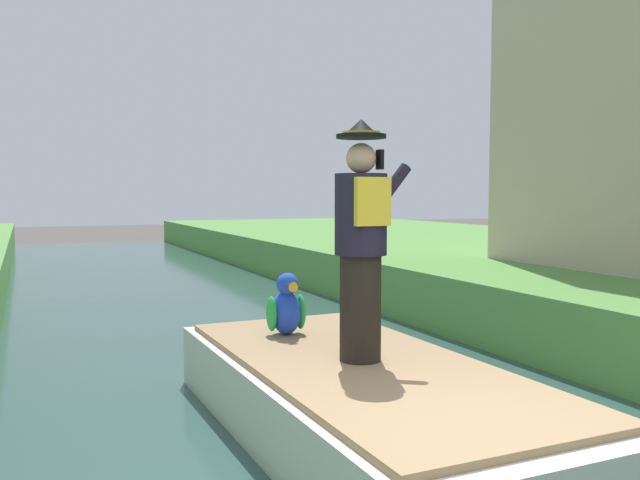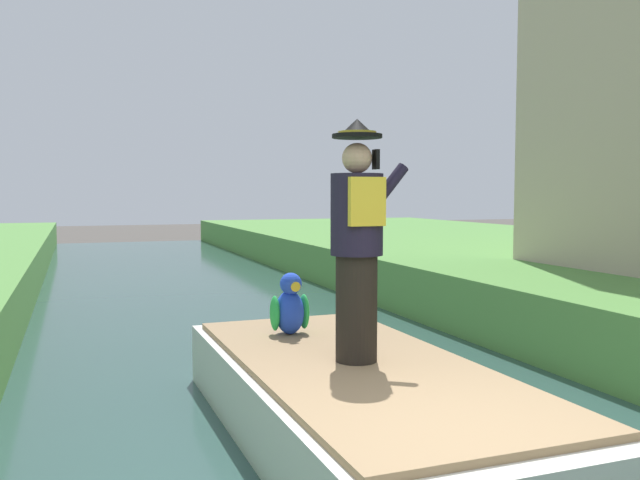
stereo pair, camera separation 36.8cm
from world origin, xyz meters
The scene contains 3 objects.
boat centered at (0.00, 1.79, 0.40)m, with size 1.86×4.22×0.61m.
person_pirate centered at (0.00, 1.82, 1.64)m, with size 0.61×0.42×1.85m.
parrot_plush centered at (-0.19, 2.94, 0.95)m, with size 0.36×0.35×0.57m.
Camera 1 is at (-2.35, -2.74, 2.01)m, focal length 37.76 mm.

